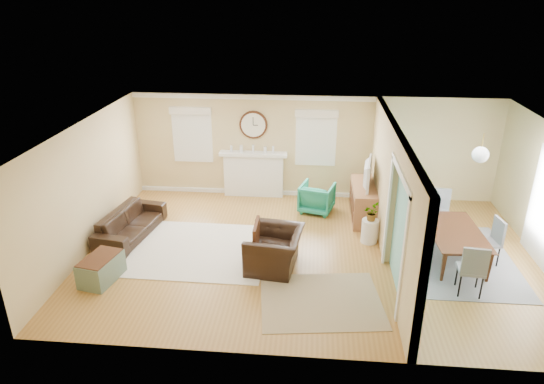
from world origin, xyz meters
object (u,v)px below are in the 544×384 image
at_px(sofa, 131,223).
at_px(green_chair, 317,198).
at_px(eames_chair, 275,250).
at_px(dining_table, 455,245).
at_px(credenza, 363,201).

height_order(sofa, green_chair, green_chair).
height_order(sofa, eames_chair, eames_chair).
bearing_deg(dining_table, sofa, 83.86).
xyz_separation_m(eames_chair, dining_table, (3.50, 0.60, -0.06)).
xyz_separation_m(eames_chair, credenza, (1.85, 2.36, 0.03)).
bearing_deg(dining_table, eames_chair, 97.09).
xyz_separation_m(green_chair, dining_table, (2.71, -2.01, -0.04)).
bearing_deg(eames_chair, green_chair, 170.20).
bearing_deg(credenza, sofa, -165.13).
height_order(eames_chair, green_chair, eames_chair).
height_order(eames_chair, dining_table, eames_chair).
height_order(credenza, dining_table, credenza).
bearing_deg(green_chair, sofa, 37.31).
bearing_deg(eames_chair, credenza, 148.99).
bearing_deg(sofa, green_chair, -59.61).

